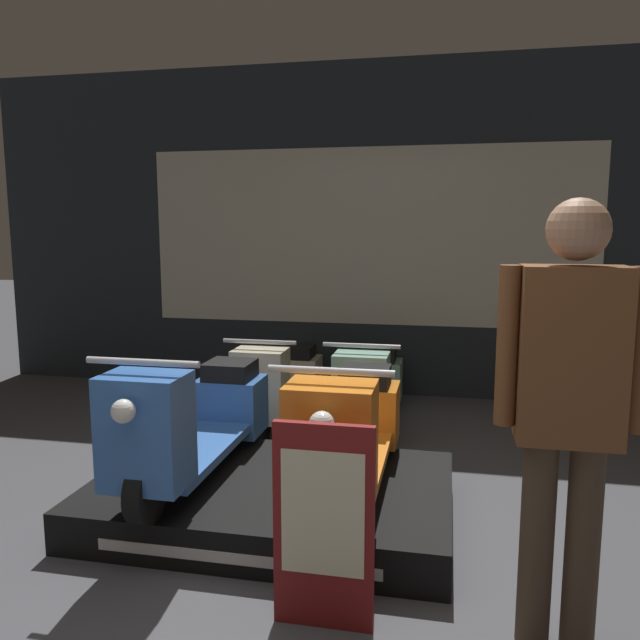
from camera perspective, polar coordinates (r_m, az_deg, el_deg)
name	(u,v)px	position (r m, az deg, el deg)	size (l,w,h in m)	color
ground_plane	(244,624)	(2.91, -6.93, -25.90)	(30.00, 30.00, 0.00)	#4C4C51
shop_wall_back	(367,232)	(6.13, 4.31, 8.04)	(7.84, 0.09, 3.20)	#23282D
display_platform	(272,498)	(3.70, -4.39, -15.96)	(2.00, 1.30, 0.22)	black
scooter_display_left	(195,421)	(3.68, -11.37, -9.02)	(0.57, 1.63, 0.81)	black
scooter_display_right	(350,431)	(3.44, 2.81, -10.11)	(0.57, 1.63, 0.81)	black
scooter_backrow_0	(281,383)	(5.36, -3.61, -5.81)	(0.57, 1.63, 0.81)	black
scooter_backrow_1	(371,388)	(5.22, 4.65, -6.23)	(0.57, 1.63, 0.81)	black
person_right_browsing	(568,396)	(2.53, 21.75, -6.49)	(0.54, 0.23, 1.75)	#473828
price_sign_board	(323,526)	(2.66, 0.31, -18.31)	(0.42, 0.04, 0.87)	maroon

